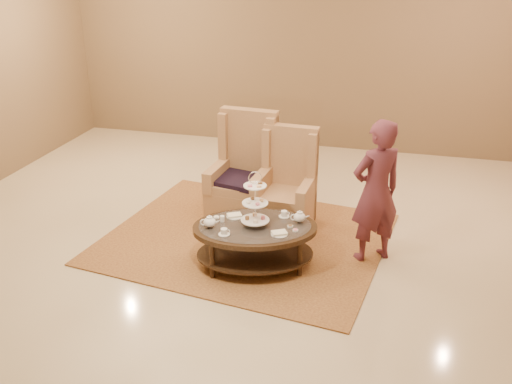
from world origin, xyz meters
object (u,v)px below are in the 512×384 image
(tea_table, at_px, (255,233))
(armchair_left, at_px, (244,183))
(armchair_right, at_px, (286,195))
(person, at_px, (376,192))

(tea_table, height_order, armchair_left, armchair_left)
(armchair_right, xyz_separation_m, person, (1.06, -0.55, 0.38))
(armchair_right, bearing_deg, armchair_left, 171.05)
(armchair_left, relative_size, armchair_right, 1.10)
(armchair_right, relative_size, person, 0.77)
(armchair_right, distance_m, person, 1.26)
(tea_table, relative_size, armchair_left, 1.13)
(tea_table, bearing_deg, person, 5.05)
(armchair_left, xyz_separation_m, armchair_right, (0.56, -0.12, -0.04))
(tea_table, bearing_deg, armchair_right, 66.56)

